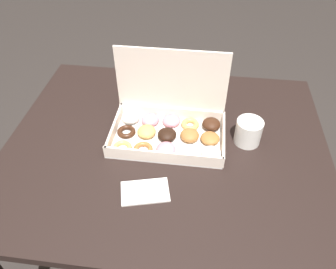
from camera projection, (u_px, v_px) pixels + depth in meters
ground_plane at (167, 249)px, 1.65m from camera, size 8.00×8.00×0.00m
dining_table at (166, 163)px, 1.21m from camera, size 1.12×0.92×0.75m
donut_box at (170, 124)px, 1.15m from camera, size 0.39×0.24×0.29m
coffee_mug at (249, 131)px, 1.12m from camera, size 0.09×0.09×0.09m
paper_napkin at (145, 192)px, 0.99m from camera, size 0.16×0.12×0.01m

